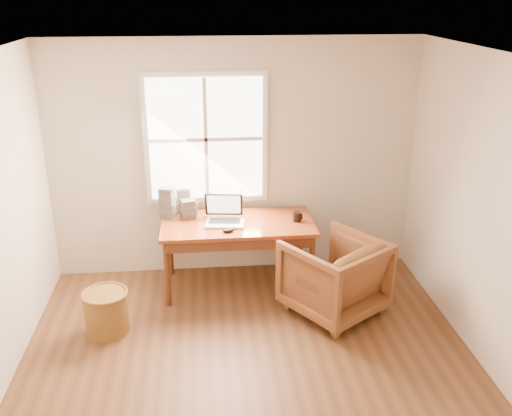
{
  "coord_description": "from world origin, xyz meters",
  "views": [
    {
      "loc": [
        -0.35,
        -3.72,
        3.07
      ],
      "look_at": [
        0.18,
        1.65,
        0.96
      ],
      "focal_mm": 40.0,
      "sensor_mm": 36.0,
      "label": 1
    }
  ],
  "objects_px": {
    "wicker_stool": "(106,313)",
    "laptop": "(225,211)",
    "armchair": "(334,276)",
    "desk": "(238,224)",
    "coffee_mug": "(297,217)",
    "cd_stack_a": "(184,199)"
  },
  "relations": [
    {
      "from": "wicker_stool",
      "to": "laptop",
      "type": "bearing_deg",
      "value": 32.35
    },
    {
      "from": "laptop",
      "to": "coffee_mug",
      "type": "bearing_deg",
      "value": 7.07
    },
    {
      "from": "coffee_mug",
      "to": "cd_stack_a",
      "type": "bearing_deg",
      "value": 177.41
    },
    {
      "from": "desk",
      "to": "wicker_stool",
      "type": "height_order",
      "value": "desk"
    },
    {
      "from": "desk",
      "to": "coffee_mug",
      "type": "height_order",
      "value": "coffee_mug"
    },
    {
      "from": "armchair",
      "to": "cd_stack_a",
      "type": "height_order",
      "value": "cd_stack_a"
    },
    {
      "from": "wicker_stool",
      "to": "laptop",
      "type": "distance_m",
      "value": 1.54
    },
    {
      "from": "wicker_stool",
      "to": "laptop",
      "type": "xyz_separation_m",
      "value": [
        1.16,
        0.74,
        0.7
      ]
    },
    {
      "from": "wicker_stool",
      "to": "laptop",
      "type": "height_order",
      "value": "laptop"
    },
    {
      "from": "armchair",
      "to": "wicker_stool",
      "type": "xyz_separation_m",
      "value": [
        -2.21,
        -0.15,
        -0.19
      ]
    },
    {
      "from": "wicker_stool",
      "to": "coffee_mug",
      "type": "distance_m",
      "value": 2.15
    },
    {
      "from": "desk",
      "to": "wicker_stool",
      "type": "distance_m",
      "value": 1.6
    },
    {
      "from": "desk",
      "to": "cd_stack_a",
      "type": "xyz_separation_m",
      "value": [
        -0.56,
        0.36,
        0.16
      ]
    },
    {
      "from": "desk",
      "to": "armchair",
      "type": "relative_size",
      "value": 1.86
    },
    {
      "from": "coffee_mug",
      "to": "laptop",
      "type": "bearing_deg",
      "value": -164.03
    },
    {
      "from": "coffee_mug",
      "to": "cd_stack_a",
      "type": "distance_m",
      "value": 1.26
    },
    {
      "from": "laptop",
      "to": "cd_stack_a",
      "type": "bearing_deg",
      "value": 143.95
    },
    {
      "from": "desk",
      "to": "armchair",
      "type": "xyz_separation_m",
      "value": [
        0.91,
        -0.62,
        -0.34
      ]
    },
    {
      "from": "cd_stack_a",
      "to": "desk",
      "type": "bearing_deg",
      "value": -32.45
    },
    {
      "from": "desk",
      "to": "laptop",
      "type": "height_order",
      "value": "laptop"
    },
    {
      "from": "armchair",
      "to": "wicker_stool",
      "type": "relative_size",
      "value": 2.11
    },
    {
      "from": "armchair",
      "to": "desk",
      "type": "bearing_deg",
      "value": -68.53
    }
  ]
}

